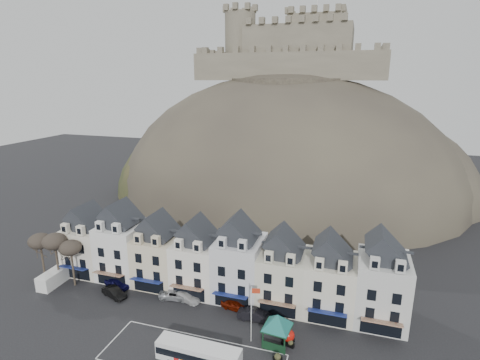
% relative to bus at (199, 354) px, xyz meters
% --- Properties ---
extents(coach_bay_markings, '(22.00, 7.50, 0.01)m').
position_rel_bus_xyz_m(coach_bay_markings, '(-1.31, 1.05, -1.58)').
color(coach_bay_markings, silver).
rests_on(coach_bay_markings, ground).
extents(townhouse_terrace, '(54.40, 9.35, 11.80)m').
position_rel_bus_xyz_m(townhouse_terrace, '(-3.17, 15.77, 3.72)').
color(townhouse_terrace, white).
rests_on(townhouse_terrace, ground).
extents(castle_hill, '(100.00, 76.00, 68.00)m').
position_rel_bus_xyz_m(castle_hill, '(-2.06, 68.75, -1.47)').
color(castle_hill, '#37312B').
rests_on(castle_hill, ground).
extents(castle, '(50.20, 22.20, 22.00)m').
position_rel_bus_xyz_m(castle, '(-2.80, 75.74, 38.62)').
color(castle, '#635B4C').
rests_on(castle, ground).
extents(tree_left_far, '(3.61, 3.61, 8.24)m').
position_rel_bus_xyz_m(tree_left_far, '(-32.31, 10.30, 5.32)').
color(tree_left_far, '#372C23').
rests_on(tree_left_far, ground).
extents(tree_left_mid, '(3.78, 3.78, 8.64)m').
position_rel_bus_xyz_m(tree_left_mid, '(-29.31, 10.30, 5.67)').
color(tree_left_mid, '#372C23').
rests_on(tree_left_mid, ground).
extents(tree_left_near, '(3.43, 3.43, 7.84)m').
position_rel_bus_xyz_m(tree_left_near, '(-26.31, 10.30, 4.98)').
color(tree_left_near, '#372C23').
rests_on(tree_left_near, ground).
extents(bus, '(10.14, 2.55, 2.85)m').
position_rel_bus_xyz_m(bus, '(0.00, 0.00, 0.00)').
color(bus, '#262628').
rests_on(bus, ground).
extents(bus_shelter, '(6.74, 6.74, 4.30)m').
position_rel_bus_xyz_m(bus_shelter, '(7.96, 6.32, 1.76)').
color(bus_shelter, black).
rests_on(bus_shelter, ground).
extents(red_buoy, '(1.58, 1.58, 1.95)m').
position_rel_bus_xyz_m(red_buoy, '(9.29, 6.93, -0.58)').
color(red_buoy, black).
rests_on(red_buoy, ground).
extents(flagpole, '(1.11, 0.33, 7.86)m').
position_rel_bus_xyz_m(flagpole, '(4.78, 5.92, 2.91)').
color(flagpole, silver).
rests_on(flagpole, ground).
extents(white_van, '(2.33, 5.15, 2.33)m').
position_rel_bus_xyz_m(white_van, '(-29.67, 9.30, -0.41)').
color(white_van, white).
rests_on(white_van, ground).
extents(planter_west, '(1.25, 0.84, 1.15)m').
position_rel_bus_xyz_m(planter_west, '(8.69, 3.30, -1.02)').
color(planter_west, black).
rests_on(planter_west, ground).
extents(planter_east, '(1.05, 0.70, 0.97)m').
position_rel_bus_xyz_m(planter_east, '(9.69, 6.35, -1.11)').
color(planter_east, black).
rests_on(planter_east, ground).
extents(car_navy, '(4.87, 2.84, 1.56)m').
position_rel_bus_xyz_m(car_navy, '(-19.31, 11.80, -0.80)').
color(car_navy, '#0C0B39').
rests_on(car_navy, ground).
extents(car_black, '(4.77, 3.00, 1.48)m').
position_rel_bus_xyz_m(car_black, '(-18.11, 9.30, -0.83)').
color(car_black, black).
rests_on(car_black, ground).
extents(car_silver, '(5.26, 3.11, 1.40)m').
position_rel_bus_xyz_m(car_silver, '(-8.91, 11.73, -0.88)').
color(car_silver, '#A2A5AA').
rests_on(car_silver, ground).
extents(car_white, '(5.12, 3.03, 1.39)m').
position_rel_bus_xyz_m(car_white, '(-7.17, 11.80, -0.88)').
color(car_white, silver).
rests_on(car_white, ground).
extents(car_maroon, '(4.78, 2.74, 1.53)m').
position_rel_bus_xyz_m(car_maroon, '(0.72, 11.80, -0.81)').
color(car_maroon, '#601305').
rests_on(car_maroon, ground).
extents(car_charcoal, '(4.88, 1.93, 1.58)m').
position_rel_bus_xyz_m(car_charcoal, '(4.00, 10.31, -0.78)').
color(car_charcoal, black).
rests_on(car_charcoal, ground).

